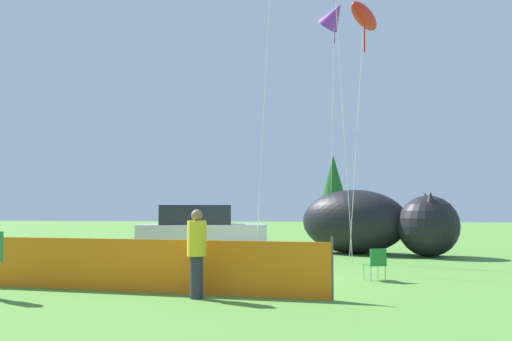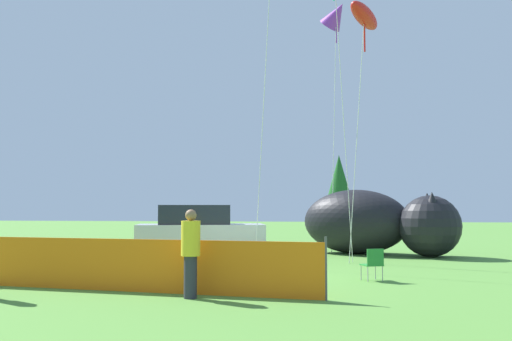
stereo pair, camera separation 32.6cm
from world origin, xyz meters
The scene contains 9 objects.
ground_plane centered at (0.00, 0.00, 0.00)m, with size 120.00×120.00×0.00m, color #548C38.
parked_car centered at (-1.98, 2.88, 0.98)m, with size 4.60×2.78×2.00m.
folding_chair centered at (3.61, -0.92, 0.49)m, with size 0.64×0.64×0.84m.
inflatable_cat centered at (4.20, 7.53, 1.22)m, with size 6.60×4.51×2.65m.
safety_fence centered at (-1.94, -3.62, 0.60)m, with size 8.83×1.26×1.31m.
spectator_in_blue_shirt centered at (-0.40, -4.36, 1.02)m, with size 0.41×0.41×1.87m.
kite_purple_delta centered at (2.73, 9.55, 10.66)m, with size 1.84×2.28×11.46m.
kite_red_lizard centered at (3.72, 4.13, 8.73)m, with size 1.50×2.40×9.21m.
horizon_tree_east centered at (2.91, 36.16, 4.12)m, with size 2.81×2.81×6.70m.
Camera 1 is at (2.36, -16.25, 1.92)m, focal length 40.00 mm.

